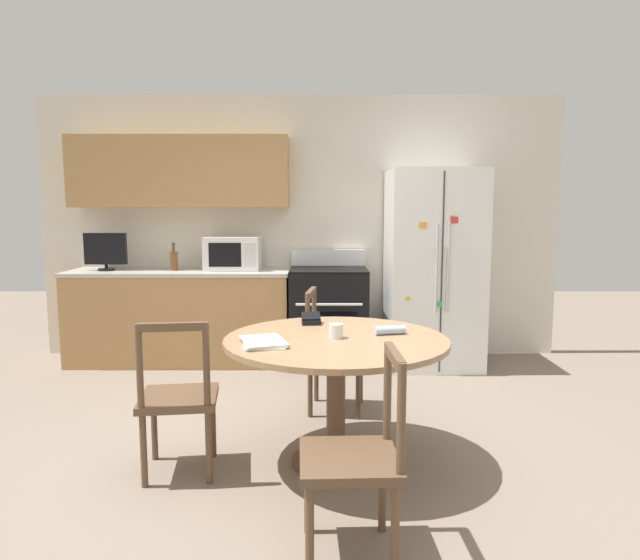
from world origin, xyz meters
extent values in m
plane|color=gray|center=(0.00, 0.00, 0.00)|extent=(14.00, 14.00, 0.00)
cube|color=silver|center=(0.00, 2.65, 1.30)|extent=(5.20, 0.10, 2.60)
cube|color=#AD7F4C|center=(-1.15, 2.43, 1.84)|extent=(2.10, 0.34, 0.68)
cube|color=#AD7F4C|center=(-1.15, 2.29, 0.43)|extent=(2.10, 0.62, 0.86)
cube|color=#B7B2A8|center=(-1.15, 2.29, 0.88)|extent=(2.12, 0.64, 0.03)
cube|color=white|center=(1.27, 2.19, 0.92)|extent=(0.86, 0.77, 1.85)
cube|color=#333333|center=(1.27, 1.80, 0.92)|extent=(0.01, 0.01, 1.78)
cylinder|color=silver|center=(1.22, 1.79, 0.97)|extent=(0.02, 0.02, 0.78)
cylinder|color=silver|center=(1.32, 1.79, 0.97)|extent=(0.02, 0.02, 0.78)
cube|color=#3FB259|center=(1.25, 1.80, 0.65)|extent=(0.07, 0.01, 0.05)
cube|color=orange|center=(1.10, 1.80, 1.35)|extent=(0.06, 0.02, 0.05)
cube|color=white|center=(1.35, 1.80, 1.45)|extent=(0.05, 0.01, 0.04)
cube|color=red|center=(1.37, 1.80, 1.39)|extent=(0.07, 0.01, 0.05)
cube|color=yellow|center=(0.98, 1.80, 0.70)|extent=(0.04, 0.01, 0.03)
cube|color=black|center=(0.28, 2.26, 0.45)|extent=(0.73, 0.64, 0.90)
cube|color=black|center=(0.28, 1.94, 0.36)|extent=(0.53, 0.01, 0.40)
cylinder|color=silver|center=(0.28, 1.91, 0.63)|extent=(0.60, 0.02, 0.02)
cube|color=black|center=(0.28, 2.26, 0.91)|extent=(0.73, 0.64, 0.02)
cube|color=white|center=(0.28, 2.55, 1.00)|extent=(0.73, 0.06, 0.16)
cube|color=white|center=(-0.64, 2.33, 1.06)|extent=(0.52, 0.36, 0.32)
cube|color=black|center=(-0.69, 2.15, 1.06)|extent=(0.30, 0.01, 0.22)
cube|color=silver|center=(-0.45, 2.15, 1.06)|extent=(0.10, 0.01, 0.23)
cylinder|color=black|center=(-1.85, 2.27, 0.91)|extent=(0.16, 0.16, 0.02)
cylinder|color=black|center=(-1.85, 2.27, 0.94)|extent=(0.03, 0.03, 0.04)
cube|color=black|center=(-1.85, 2.27, 1.11)|extent=(0.40, 0.05, 0.30)
cylinder|color=brown|center=(-1.20, 2.28, 0.99)|extent=(0.07, 0.07, 0.18)
cylinder|color=brown|center=(-1.20, 2.28, 1.12)|extent=(0.03, 0.03, 0.07)
cylinder|color=#262626|center=(-1.20, 2.28, 1.16)|extent=(0.03, 0.03, 0.01)
cylinder|color=#997551|center=(0.30, 0.05, 0.74)|extent=(1.29, 1.29, 0.03)
cylinder|color=brown|center=(0.30, 0.05, 0.37)|extent=(0.11, 0.11, 0.70)
cylinder|color=brown|center=(0.30, 0.05, 0.01)|extent=(0.52, 0.52, 0.03)
cube|color=brown|center=(0.33, -0.85, 0.43)|extent=(0.44, 0.44, 0.04)
cylinder|color=brown|center=(0.16, -1.02, 0.21)|extent=(0.04, 0.04, 0.41)
cylinder|color=brown|center=(0.15, -0.68, 0.21)|extent=(0.04, 0.04, 0.41)
cylinder|color=brown|center=(0.50, -1.01, 0.21)|extent=(0.04, 0.04, 0.41)
cylinder|color=brown|center=(0.49, -0.67, 0.21)|extent=(0.04, 0.04, 0.41)
cylinder|color=brown|center=(0.52, -1.01, 0.68)|extent=(0.04, 0.04, 0.45)
cylinder|color=brown|center=(0.51, -0.67, 0.68)|extent=(0.04, 0.04, 0.45)
cube|color=brown|center=(0.51, -0.84, 0.88)|extent=(0.05, 0.35, 0.04)
cube|color=brown|center=(0.32, 0.94, 0.43)|extent=(0.47, 0.47, 0.04)
cylinder|color=brown|center=(0.52, 1.09, 0.21)|extent=(0.04, 0.04, 0.41)
cylinder|color=brown|center=(0.47, 0.75, 0.21)|extent=(0.04, 0.04, 0.41)
cylinder|color=brown|center=(0.17, 1.14, 0.21)|extent=(0.04, 0.04, 0.41)
cylinder|color=brown|center=(0.13, 0.79, 0.21)|extent=(0.04, 0.04, 0.41)
cylinder|color=brown|center=(0.16, 1.14, 0.68)|extent=(0.04, 0.04, 0.45)
cylinder|color=brown|center=(0.11, 0.80, 0.68)|extent=(0.04, 0.04, 0.45)
cube|color=brown|center=(0.14, 0.97, 0.88)|extent=(0.08, 0.35, 0.04)
cube|color=brown|center=(-0.59, -0.05, 0.43)|extent=(0.47, 0.47, 0.04)
cylinder|color=brown|center=(-0.79, 0.10, 0.21)|extent=(0.04, 0.04, 0.41)
cylinder|color=brown|center=(-0.44, 0.14, 0.21)|extent=(0.04, 0.04, 0.41)
cylinder|color=brown|center=(-0.74, -0.25, 0.21)|extent=(0.04, 0.04, 0.41)
cylinder|color=brown|center=(-0.40, -0.20, 0.21)|extent=(0.04, 0.04, 0.41)
cylinder|color=brown|center=(-0.74, -0.26, 0.68)|extent=(0.04, 0.04, 0.45)
cylinder|color=brown|center=(-0.40, -0.22, 0.68)|extent=(0.04, 0.04, 0.45)
cube|color=brown|center=(-0.57, -0.24, 0.88)|extent=(0.35, 0.08, 0.04)
cylinder|color=silver|center=(0.29, 0.04, 0.80)|extent=(0.08, 0.08, 0.08)
cylinder|color=red|center=(0.29, 0.04, 0.78)|extent=(0.07, 0.07, 0.05)
cylinder|color=#A3BCDB|center=(0.62, 0.14, 0.78)|extent=(0.19, 0.09, 0.05)
cube|color=black|center=(0.15, 0.43, 0.77)|extent=(0.13, 0.11, 0.03)
cube|color=black|center=(0.14, 0.46, 0.80)|extent=(0.13, 0.11, 0.06)
cube|color=white|center=(-0.11, -0.11, 0.76)|extent=(0.26, 0.33, 0.01)
cube|color=beige|center=(-0.11, -0.11, 0.77)|extent=(0.28, 0.34, 0.01)
cube|color=silver|center=(-0.11, -0.11, 0.77)|extent=(0.30, 0.35, 0.01)
camera|label=1|loc=(0.20, -3.16, 1.50)|focal=32.00mm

